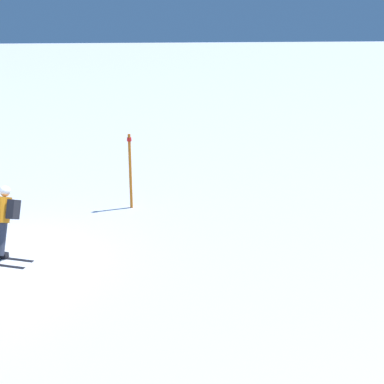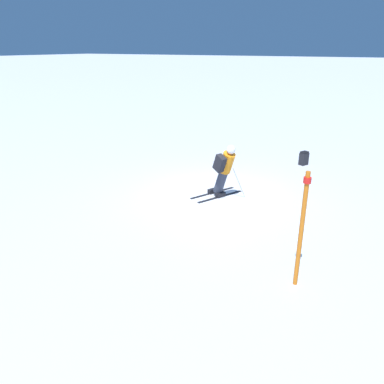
# 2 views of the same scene
# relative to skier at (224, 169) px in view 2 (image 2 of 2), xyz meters

# --- Properties ---
(ground_plane) EXTENTS (300.00, 300.00, 0.00)m
(ground_plane) POSITION_rel_skier_xyz_m (0.32, -0.17, -0.89)
(ground_plane) COLOR white
(skier) EXTENTS (1.36, 1.63, 1.65)m
(skier) POSITION_rel_skier_xyz_m (0.00, 0.00, 0.00)
(skier) COLOR black
(skier) RESTS_ON ground
(spare_backpack) EXTENTS (0.33, 0.37, 0.50)m
(spare_backpack) POSITION_rel_skier_xyz_m (-1.18, -4.41, -0.65)
(spare_backpack) COLOR black
(spare_backpack) RESTS_ON ground
(trail_marker) EXTENTS (0.13, 0.13, 2.17)m
(trail_marker) POSITION_rel_skier_xyz_m (-2.89, 3.07, 0.29)
(trail_marker) COLOR orange
(trail_marker) RESTS_ON ground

